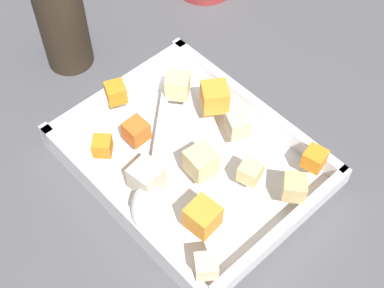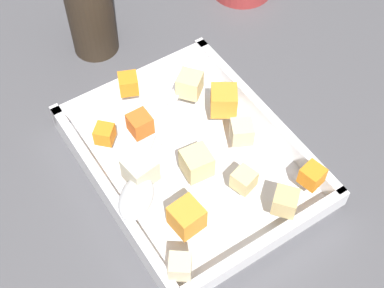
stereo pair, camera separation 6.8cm
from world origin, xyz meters
name	(u,v)px [view 2 (the right image)]	position (x,y,z in m)	size (l,w,h in m)	color
ground_plane	(185,168)	(0.00, 0.00, 0.00)	(4.00, 4.00, 0.00)	#4C4C51
baking_dish	(192,162)	(0.00, 0.01, 0.01)	(0.31, 0.24, 0.04)	silver
carrot_chunk_center	(128,84)	(-0.12, -0.01, 0.05)	(0.02, 0.02, 0.02)	orange
carrot_chunk_rim_edge	(224,100)	(-0.03, 0.08, 0.06)	(0.03, 0.03, 0.03)	orange
carrot_chunk_front_center	(187,217)	(0.09, -0.05, 0.06)	(0.03, 0.03, 0.03)	orange
carrot_chunk_near_right	(312,176)	(0.12, 0.10, 0.05)	(0.02, 0.02, 0.02)	orange
carrot_chunk_heap_top	(140,124)	(-0.05, -0.03, 0.05)	(0.03, 0.03, 0.03)	orange
carrot_chunk_corner_ne	(105,134)	(-0.07, -0.07, 0.05)	(0.02, 0.02, 0.02)	orange
potato_chunk_mid_left	(285,202)	(0.13, 0.05, 0.05)	(0.03, 0.03, 0.03)	tan
potato_chunk_mid_right	(242,132)	(0.02, 0.07, 0.05)	(0.03, 0.03, 0.03)	beige
potato_chunk_corner_sw	(244,180)	(0.08, 0.03, 0.05)	(0.02, 0.02, 0.02)	#E0CC89
potato_chunk_far_right	(197,163)	(0.03, -0.01, 0.06)	(0.03, 0.03, 0.03)	#E0CC89
potato_chunk_corner_nw	(190,84)	(-0.08, 0.06, 0.06)	(0.03, 0.03, 0.03)	#E0CC89
potato_chunk_corner_se	(180,266)	(0.13, -0.09, 0.05)	(0.02, 0.02, 0.02)	beige
parsnip_chunk_back_center	(140,170)	(0.01, -0.07, 0.06)	(0.03, 0.03, 0.03)	beige
serving_spoon	(140,188)	(0.02, -0.08, 0.05)	(0.16, 0.17, 0.02)	silver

